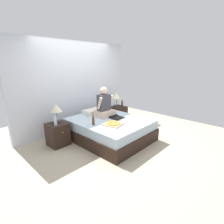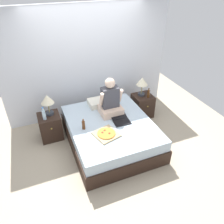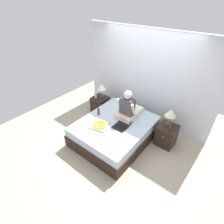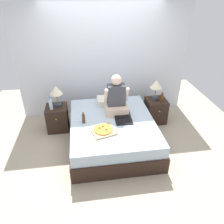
# 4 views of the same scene
# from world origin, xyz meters

# --- Properties ---
(ground_plane) EXTENTS (5.82, 5.82, 0.00)m
(ground_plane) POSITION_xyz_m (0.00, 0.00, 0.00)
(ground_plane) COLOR tan
(wall_back) EXTENTS (3.82, 0.12, 2.50)m
(wall_back) POSITION_xyz_m (0.00, 1.33, 1.25)
(wall_back) COLOR silver
(wall_back) RESTS_ON ground
(bed) EXTENTS (1.61, 1.94, 0.53)m
(bed) POSITION_xyz_m (0.00, 0.00, 0.26)
(bed) COLOR black
(bed) RESTS_ON ground
(nightstand_left) EXTENTS (0.44, 0.47, 0.54)m
(nightstand_left) POSITION_xyz_m (-1.09, 0.65, 0.27)
(nightstand_left) COLOR black
(nightstand_left) RESTS_ON ground
(lamp_on_left_nightstand) EXTENTS (0.26, 0.26, 0.45)m
(lamp_on_left_nightstand) POSITION_xyz_m (-1.05, 0.70, 0.87)
(lamp_on_left_nightstand) COLOR #333842
(lamp_on_left_nightstand) RESTS_ON nightstand_left
(water_bottle) EXTENTS (0.07, 0.07, 0.28)m
(water_bottle) POSITION_xyz_m (-1.17, 0.56, 0.65)
(water_bottle) COLOR silver
(water_bottle) RESTS_ON nightstand_left
(nightstand_right) EXTENTS (0.44, 0.47, 0.54)m
(nightstand_right) POSITION_xyz_m (1.09, 0.65, 0.27)
(nightstand_right) COLOR black
(nightstand_right) RESTS_ON ground
(lamp_on_right_nightstand) EXTENTS (0.26, 0.26, 0.45)m
(lamp_on_right_nightstand) POSITION_xyz_m (1.06, 0.70, 0.87)
(lamp_on_right_nightstand) COLOR #333842
(lamp_on_right_nightstand) RESTS_ON nightstand_right
(beer_bottle) EXTENTS (0.06, 0.06, 0.23)m
(beer_bottle) POSITION_xyz_m (1.16, 0.55, 0.64)
(beer_bottle) COLOR #512D14
(beer_bottle) RESTS_ON nightstand_right
(pillow) EXTENTS (0.52, 0.34, 0.12)m
(pillow) POSITION_xyz_m (0.04, 0.69, 0.59)
(pillow) COLOR silver
(pillow) RESTS_ON bed
(person_seated) EXTENTS (0.47, 0.40, 0.78)m
(person_seated) POSITION_xyz_m (0.12, 0.30, 0.81)
(person_seated) COLOR beige
(person_seated) RESTS_ON bed
(laptop) EXTENTS (0.32, 0.42, 0.07)m
(laptop) POSITION_xyz_m (0.21, -0.03, 0.55)
(laptop) COLOR black
(laptop) RESTS_ON bed
(pizza_box) EXTENTS (0.49, 0.49, 0.05)m
(pizza_box) POSITION_xyz_m (-0.21, -0.33, 0.55)
(pizza_box) COLOR tan
(pizza_box) RESTS_ON bed
(beer_bottle_on_bed) EXTENTS (0.06, 0.06, 0.22)m
(beer_bottle_on_bed) POSITION_xyz_m (-0.54, -0.01, 0.62)
(beer_bottle_on_bed) COLOR #4C2811
(beer_bottle_on_bed) RESTS_ON bed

